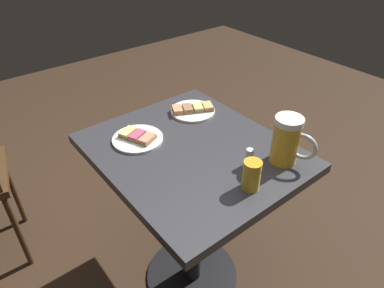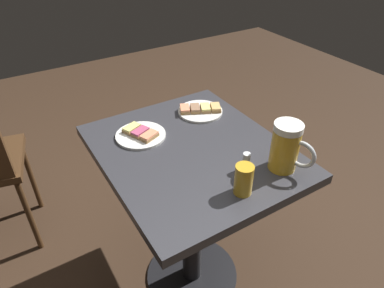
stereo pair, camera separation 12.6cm
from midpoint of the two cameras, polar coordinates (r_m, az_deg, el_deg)
ground_plane at (r=1.83m, az=2.10°, el=-20.80°), size 6.00×6.00×0.00m
cafe_table at (r=1.38m, az=2.62°, el=-7.06°), size 0.64×0.75×0.77m
plate_near at (r=1.49m, az=3.79°, el=5.51°), size 0.19×0.19×0.03m
plate_far at (r=1.33m, az=-5.82°, el=1.52°), size 0.19×0.19×0.03m
beer_mug at (r=1.18m, az=18.26°, el=-0.61°), size 0.09×0.15×0.17m
beer_glass_small at (r=1.07m, az=11.85°, el=-5.91°), size 0.06×0.06×0.10m
salt_shaker at (r=1.17m, az=11.96°, el=-3.00°), size 0.03×0.03×0.07m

